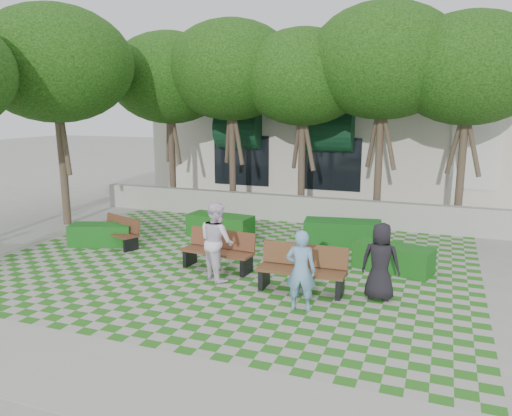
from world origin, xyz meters
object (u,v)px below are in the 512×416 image
at_px(bench_east, 302,270).
at_px(person_dark, 381,261).
at_px(bench_mid, 219,251).
at_px(hedge_midright, 342,234).
at_px(hedge_west, 102,235).
at_px(bench_west, 118,232).
at_px(hedge_midleft, 220,226).
at_px(hedge_east, 393,258).
at_px(person_white, 217,241).
at_px(person_blue, 301,271).

distance_m(bench_east, person_dark, 1.68).
height_order(bench_mid, hedge_midright, bench_mid).
bearing_deg(hedge_west, person_dark, -9.41).
bearing_deg(person_dark, bench_west, -8.25).
distance_m(bench_west, hedge_west, 0.51).
height_order(hedge_midright, person_dark, person_dark).
bearing_deg(hedge_midright, hedge_midleft, -175.10).
bearing_deg(hedge_midright, bench_west, -159.74).
relative_size(hedge_east, hedge_west, 1.04).
bearing_deg(bench_west, person_white, -0.50).
height_order(bench_west, person_dark, person_dark).
distance_m(bench_mid, hedge_midright, 3.97).
height_order(bench_mid, person_dark, person_dark).
height_order(bench_mid, hedge_east, bench_mid).
height_order(bench_east, hedge_west, bench_east).
bearing_deg(person_dark, bench_mid, -5.87).
bearing_deg(hedge_west, bench_west, 12.34).
xyz_separation_m(hedge_midleft, person_white, (1.52, -3.45, 0.57)).
bearing_deg(hedge_west, hedge_midleft, 35.48).
height_order(hedge_midright, hedge_midleft, hedge_midright).
bearing_deg(hedge_west, hedge_midright, 19.69).
relative_size(hedge_midright, hedge_west, 1.21).
height_order(bench_east, hedge_midright, bench_east).
bearing_deg(hedge_east, hedge_midright, 132.71).
distance_m(bench_mid, person_blue, 3.15).
relative_size(bench_west, person_dark, 1.04).
distance_m(person_blue, person_white, 2.56).
relative_size(hedge_east, hedge_midleft, 0.92).
distance_m(hedge_west, person_dark, 8.21).
relative_size(bench_west, hedge_east, 0.91).
bearing_deg(bench_mid, bench_west, 172.25).
bearing_deg(bench_west, hedge_midleft, 60.25).
height_order(hedge_east, person_white, person_white).
bearing_deg(person_blue, person_white, -32.06).
distance_m(hedge_west, person_white, 4.63).
bearing_deg(bench_mid, hedge_west, 175.26).
relative_size(hedge_midleft, person_blue, 1.23).
xyz_separation_m(bench_west, hedge_midright, (6.08, 2.24, -0.03)).
distance_m(hedge_east, person_white, 4.35).
bearing_deg(person_dark, person_blue, 42.38).
xyz_separation_m(hedge_west, person_blue, (6.69, -2.50, 0.51)).
height_order(hedge_west, person_white, person_white).
relative_size(bench_east, person_blue, 1.17).
bearing_deg(bench_west, bench_mid, 7.65).
bearing_deg(bench_west, hedge_west, -146.63).
xyz_separation_m(hedge_east, person_dark, (-0.08, -1.97, 0.49)).
distance_m(bench_east, bench_west, 6.15).
distance_m(bench_east, bench_mid, 2.45).
xyz_separation_m(hedge_midright, person_blue, (0.12, -4.85, 0.44)).
bearing_deg(hedge_west, bench_east, -12.83).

